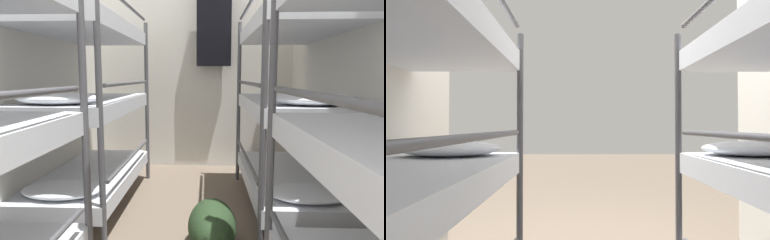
# 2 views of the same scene
# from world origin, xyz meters

# --- Properties ---
(bunk_stack_right_near) EXTENTS (0.77, 1.82, 1.87)m
(bunk_stack_right_near) POSITION_xyz_m (0.91, 1.39, 0.97)
(bunk_stack_right_near) COLOR #4C4C51
(bunk_stack_right_near) RESTS_ON ground_plane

